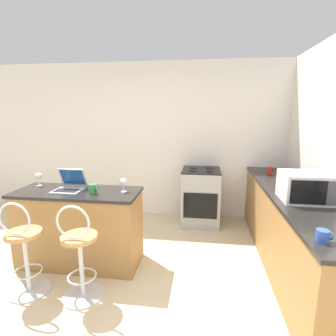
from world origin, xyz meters
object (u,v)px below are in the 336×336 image
toaster (292,178)px  mug_red (270,170)px  mug_green (93,189)px  bar_stool_far (80,255)px  wine_glass_tall (123,182)px  laptop (70,184)px  mug_blue (323,236)px  bar_stool_near (24,251)px  wine_glass_short (38,176)px  stove_range (201,197)px  microwave (305,187)px

toaster → mug_red: toaster is taller
mug_green → bar_stool_far: bearing=-82.6°
wine_glass_tall → toaster: bearing=15.0°
laptop → mug_blue: size_ratio=3.15×
laptop → toaster: 2.66m
bar_stool_near → mug_green: bearing=46.5°
toaster → mug_green: toaster is taller
bar_stool_far → bar_stool_near: bearing=180.0°
bar_stool_near → wine_glass_tall: 1.18m
wine_glass_short → toaster: bearing=7.8°
mug_blue → mug_green: 2.21m
toaster → wine_glass_short: size_ratio=1.68×
stove_range → wine_glass_tall: size_ratio=5.70×
wine_glass_short → mug_blue: bearing=-20.7°
laptop → wine_glass_tall: bearing=-0.6°
mug_green → mug_blue: bearing=-23.1°
laptop → mug_blue: (2.36, -0.97, -0.02)m
bar_stool_far → mug_red: mug_red is taller
wine_glass_short → mug_green: size_ratio=1.62×
microwave → stove_range: (-1.05, 1.37, -0.59)m
laptop → bar_stool_near: bearing=-106.1°
laptop → mug_red: bearing=24.8°
mug_red → wine_glass_tall: bearing=-147.9°
microwave → wine_glass_tall: (-1.91, 0.05, -0.03)m
stove_range → mug_red: bearing=-9.1°
stove_range → mug_blue: bearing=-69.5°
laptop → stove_range: bearing=41.1°
microwave → stove_range: 1.82m
bar_stool_far → mug_green: 0.73m
wine_glass_tall → mug_red: wine_glass_tall is taller
bar_stool_near → wine_glass_tall: (0.83, 0.62, 0.56)m
stove_range → wine_glass_short: 2.37m
bar_stool_near → mug_blue: bearing=-7.5°
mug_blue → wine_glass_short: (-2.81, 1.06, 0.07)m
bar_stool_far → laptop: (-0.39, 0.63, 0.51)m
wine_glass_tall → wine_glass_short: wine_glass_short is taller
wine_glass_short → wine_glass_tall: bearing=-5.5°
mug_green → bar_stool_near: bearing=-133.5°
wine_glass_tall → mug_red: bearing=32.1°
wine_glass_short → mug_red: bearing=19.7°
laptop → mug_green: (0.32, -0.10, -0.01)m
laptop → mug_green: bearing=-17.1°
bar_stool_near → bar_stool_far: same height
mug_blue → bar_stool_near: bearing=172.5°
bar_stool_near → mug_red: 3.26m
bar_stool_near → wine_glass_short: 0.96m
bar_stool_near → toaster: size_ratio=3.56×
bar_stool_near → laptop: bearing=73.9°
bar_stool_near → stove_range: size_ratio=1.08×
toaster → wine_glass_tall: size_ratio=1.73×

